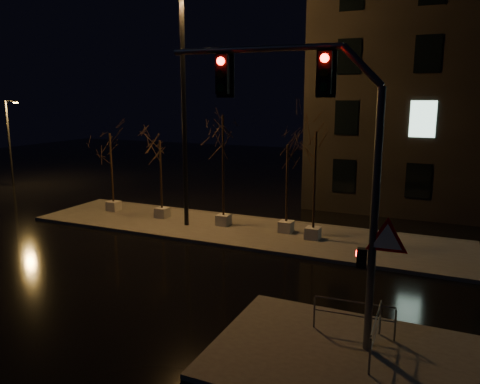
% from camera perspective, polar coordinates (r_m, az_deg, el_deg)
% --- Properties ---
extents(ground, '(90.00, 90.00, 0.00)m').
position_cam_1_polar(ground, '(18.59, -8.18, -9.53)').
color(ground, black).
rests_on(ground, ground).
extents(median, '(22.00, 5.00, 0.15)m').
position_cam_1_polar(median, '(23.56, -0.34, -4.65)').
color(median, '#494641').
rests_on(median, ground).
extents(sidewalk_corner, '(7.00, 5.00, 0.15)m').
position_cam_1_polar(sidewalk_corner, '(13.02, 13.10, -19.09)').
color(sidewalk_corner, '#494641').
rests_on(sidewalk_corner, ground).
extents(tree_0, '(1.80, 1.80, 4.60)m').
position_cam_1_polar(tree_0, '(27.61, -15.50, 4.87)').
color(tree_0, '#A3A198').
rests_on(tree_0, median).
extents(tree_1, '(1.80, 1.80, 4.33)m').
position_cam_1_polar(tree_1, '(25.43, -9.69, 4.11)').
color(tree_1, '#A3A198').
rests_on(tree_1, median).
extents(tree_2, '(1.80, 1.80, 5.76)m').
position_cam_1_polar(tree_2, '(23.40, -2.09, 6.32)').
color(tree_2, '#A3A198').
rests_on(tree_2, median).
extents(tree_3, '(1.80, 1.80, 4.40)m').
position_cam_1_polar(tree_3, '(22.36, 5.79, 3.37)').
color(tree_3, '#A3A198').
rests_on(tree_3, median).
extents(tree_4, '(1.80, 1.80, 5.13)m').
position_cam_1_polar(tree_4, '(21.34, 9.18, 4.38)').
color(tree_4, '#A3A198').
rests_on(tree_4, median).
extents(traffic_signal_mast, '(6.35, 0.51, 7.76)m').
position_cam_1_polar(traffic_signal_mast, '(11.93, 10.42, 4.62)').
color(traffic_signal_mast, '#57595E').
rests_on(traffic_signal_mast, sidewalk_corner).
extents(streetlight_main, '(2.85, 0.43, 11.43)m').
position_cam_1_polar(streetlight_main, '(23.51, -6.89, 11.70)').
color(streetlight_main, black).
rests_on(streetlight_main, median).
extents(streetlight_far, '(1.26, 0.25, 6.42)m').
position_cam_1_polar(streetlight_far, '(39.22, -26.25, 5.79)').
color(streetlight_far, black).
rests_on(streetlight_far, ground).
extents(guard_rail_a, '(2.25, 0.19, 0.97)m').
position_cam_1_polar(guard_rail_a, '(13.72, 13.71, -14.10)').
color(guard_rail_a, '#57595E').
rests_on(guard_rail_a, sidewalk_corner).
extents(guard_rail_b, '(0.10, 2.15, 1.02)m').
position_cam_1_polar(guard_rail_b, '(12.94, 16.23, -15.76)').
color(guard_rail_b, '#57595E').
rests_on(guard_rail_b, sidewalk_corner).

